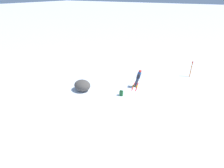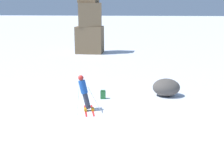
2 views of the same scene
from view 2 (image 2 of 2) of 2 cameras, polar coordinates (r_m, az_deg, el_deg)
The scene contains 5 objects.
ground_plane at distance 16.15m, azimuth -8.96°, elevation -4.67°, with size 300.00×300.00×0.00m, color white.
skier at distance 15.56m, azimuth -5.13°, elevation -1.24°, with size 1.31×1.83×1.89m.
rock_pillar at distance 34.90m, azimuth -4.12°, elevation 11.41°, with size 2.90×2.55×8.39m.
spare_backpack at distance 17.74m, azimuth -1.66°, elevation -1.95°, with size 0.33×0.26×0.50m.
exposed_boulder_1 at distance 18.50m, azimuth 9.89°, elevation -0.62°, with size 1.58×1.35×1.03m, color #4C4742.
Camera 2 is at (4.15, -14.73, 5.17)m, focal length 50.00 mm.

